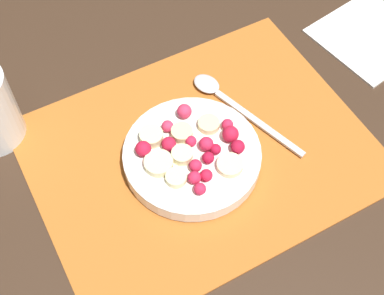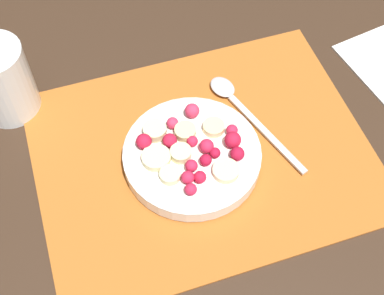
% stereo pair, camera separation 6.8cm
% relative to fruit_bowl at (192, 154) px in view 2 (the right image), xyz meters
% --- Properties ---
extents(ground_plane, '(3.00, 3.00, 0.00)m').
position_rel_fruit_bowl_xyz_m(ground_plane, '(0.02, 0.01, -0.02)').
color(ground_plane, '#382619').
extents(placemat, '(0.44, 0.35, 0.01)m').
position_rel_fruit_bowl_xyz_m(placemat, '(0.02, 0.01, -0.02)').
color(placemat, '#B26023').
rests_on(placemat, ground_plane).
extents(fruit_bowl, '(0.18, 0.18, 0.05)m').
position_rel_fruit_bowl_xyz_m(fruit_bowl, '(0.00, 0.00, 0.00)').
color(fruit_bowl, white).
rests_on(fruit_bowl, placemat).
extents(spoon, '(0.08, 0.19, 0.01)m').
position_rel_fruit_bowl_xyz_m(spoon, '(0.09, 0.07, -0.01)').
color(spoon, silver).
rests_on(spoon, placemat).
extents(drinking_glass, '(0.08, 0.08, 0.11)m').
position_rel_fruit_bowl_xyz_m(drinking_glass, '(-0.21, 0.17, 0.03)').
color(drinking_glass, white).
rests_on(drinking_glass, ground_plane).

